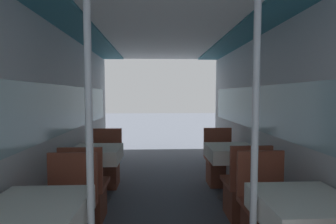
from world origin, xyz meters
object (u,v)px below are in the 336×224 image
object	(u,v)px
chair_right_far_0	(267,221)
chair_right_near_1	(244,195)
chair_left_far_1	(106,169)
support_pole_right_0	(255,142)
dining_table_right_1	(231,155)
chair_left_near_1	(86,198)
support_pole_left_0	(90,144)
dining_table_left_1	(97,157)
dining_table_right_0	(304,215)
dining_table_left_0	(36,221)
chair_right_far_1	(220,167)

from	to	relation	value
chair_right_far_0	chair_right_near_1	world-z (taller)	same
chair_left_far_1	support_pole_right_0	xyz separation A→B (m)	(1.49, -2.43, 0.86)
support_pole_right_0	dining_table_right_1	distance (m)	1.94
support_pole_right_0	chair_right_near_1	bearing A→B (deg)	73.42
chair_left_near_1	dining_table_right_1	size ratio (longest dim) A/B	1.21
chair_left_near_1	chair_right_near_1	xyz separation A→B (m)	(1.86, 0.00, 0.00)
support_pole_left_0	dining_table_right_1	size ratio (longest dim) A/B	3.05
chair_left_far_1	chair_left_near_1	bearing A→B (deg)	90.00
chair_right_far_0	dining_table_left_1	bearing A→B (deg)	-33.59
dining_table_right_0	support_pole_right_0	size ratio (longest dim) A/B	0.33
chair_left_near_1	chair_right_near_1	size ratio (longest dim) A/B	1.00
chair_left_near_1	chair_right_far_0	xyz separation A→B (m)	(1.86, -0.64, 0.00)
dining_table_left_0	chair_left_near_1	size ratio (longest dim) A/B	0.82
chair_left_far_1	dining_table_right_0	xyz separation A→B (m)	(1.86, -2.43, 0.34)
support_pole_right_0	dining_table_left_0	bearing A→B (deg)	-180.00
dining_table_left_1	dining_table_right_1	bearing A→B (deg)	0.00
support_pole_right_0	support_pole_left_0	bearing A→B (deg)	180.00
chair_left_far_1	dining_table_right_1	distance (m)	1.99
support_pole_left_0	dining_table_left_0	bearing A→B (deg)	-180.00
dining_table_right_0	chair_right_far_1	xyz separation A→B (m)	(0.00, 2.43, -0.34)
dining_table_right_0	dining_table_right_1	size ratio (longest dim) A/B	1.00
dining_table_left_0	chair_right_far_1	xyz separation A→B (m)	(1.86, 2.43, -0.34)
support_pole_left_0	chair_left_far_1	bearing A→B (deg)	98.61
chair_right_far_0	chair_right_far_1	bearing A→B (deg)	-90.00
chair_right_far_0	dining_table_right_1	world-z (taller)	chair_right_far_0
chair_right_far_0	dining_table_right_1	distance (m)	1.28
dining_table_right_1	support_pole_left_0	bearing A→B (deg)	-129.17
dining_table_right_0	chair_right_near_1	size ratio (longest dim) A/B	0.82
support_pole_left_0	chair_left_far_1	size ratio (longest dim) A/B	2.51
chair_right_far_0	support_pole_right_0	size ratio (longest dim) A/B	0.40
support_pole_left_0	dining_table_left_1	bearing A→B (deg)	101.35
chair_left_far_1	chair_right_far_0	world-z (taller)	same
support_pole_left_0	dining_table_right_0	size ratio (longest dim) A/B	3.05
chair_left_near_1	chair_right_far_1	size ratio (longest dim) A/B	1.00
support_pole_right_0	chair_right_far_1	bearing A→B (deg)	81.39
support_pole_left_0	chair_left_far_1	xyz separation A→B (m)	(-0.37, 2.43, -0.86)
dining_table_left_1	support_pole_right_0	bearing A→B (deg)	-50.83
dining_table_left_1	chair_right_far_1	xyz separation A→B (m)	(1.86, 0.60, -0.34)
chair_left_near_1	dining_table_right_1	distance (m)	1.99
dining_table_left_0	chair_left_near_1	world-z (taller)	chair_left_near_1
chair_right_far_0	dining_table_right_1	xyz separation A→B (m)	(0.00, 1.24, 0.34)
dining_table_right_0	support_pole_right_0	xyz separation A→B (m)	(-0.37, 0.00, 0.52)
chair_right_near_1	chair_right_far_1	xyz separation A→B (m)	(0.00, 1.19, 0.00)
dining_table_left_0	support_pole_left_0	size ratio (longest dim) A/B	0.33
support_pole_right_0	dining_table_left_1	bearing A→B (deg)	129.17
chair_left_near_1	chair_left_far_1	world-z (taller)	same
dining_table_right_1	chair_right_near_1	distance (m)	0.69
dining_table_right_1	chair_right_near_1	xyz separation A→B (m)	(0.00, -0.60, -0.34)
support_pole_left_0	dining_table_left_1	world-z (taller)	support_pole_left_0
dining_table_left_1	dining_table_right_0	xyz separation A→B (m)	(1.86, -1.83, 0.00)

